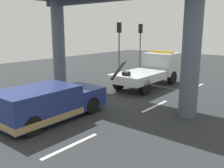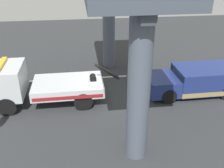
# 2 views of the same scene
# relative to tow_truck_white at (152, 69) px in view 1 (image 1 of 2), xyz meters

# --- Properties ---
(ground_plane) EXTENTS (60.00, 40.00, 0.10)m
(ground_plane) POSITION_rel_tow_truck_white_xyz_m (-4.43, -0.01, -1.25)
(ground_plane) COLOR #2D3033
(lane_stripe_west) EXTENTS (2.60, 0.16, 0.01)m
(lane_stripe_west) POSITION_rel_tow_truck_white_xyz_m (-10.43, -2.79, -1.20)
(lane_stripe_west) COLOR silver
(lane_stripe_west) RESTS_ON ground
(lane_stripe_mid) EXTENTS (2.60, 0.16, 0.01)m
(lane_stripe_mid) POSITION_rel_tow_truck_white_xyz_m (-4.43, -2.79, -1.20)
(lane_stripe_mid) COLOR silver
(lane_stripe_mid) RESTS_ON ground
(lane_stripe_east) EXTENTS (2.60, 0.16, 0.01)m
(lane_stripe_east) POSITION_rel_tow_truck_white_xyz_m (1.57, -2.79, -1.20)
(lane_stripe_east) COLOR silver
(lane_stripe_east) RESTS_ON ground
(tow_truck_white) EXTENTS (7.26, 2.45, 2.46)m
(tow_truck_white) POSITION_rel_tow_truck_white_xyz_m (0.00, 0.00, 0.00)
(tow_truck_white) COLOR silver
(tow_truck_white) RESTS_ON ground
(towed_van_green) EXTENTS (5.21, 2.25, 1.58)m
(towed_van_green) POSITION_rel_tow_truck_white_xyz_m (-9.31, -0.01, -0.42)
(towed_van_green) COLOR navy
(towed_van_green) RESTS_ON ground
(traffic_light_far) EXTENTS (0.39, 0.32, 4.67)m
(traffic_light_far) POSITION_rel_tow_truck_white_xyz_m (2.09, 4.70, 2.19)
(traffic_light_far) COLOR #515456
(traffic_light_far) RESTS_ON ground
(traffic_light_mid) EXTENTS (0.39, 0.32, 4.59)m
(traffic_light_mid) POSITION_rel_tow_truck_white_xyz_m (5.59, 4.70, 2.13)
(traffic_light_mid) COLOR #515456
(traffic_light_mid) RESTS_ON ground
(traffic_cone_orange) EXTENTS (0.52, 0.52, 0.62)m
(traffic_cone_orange) POSITION_rel_tow_truck_white_xyz_m (-5.66, 1.62, -0.91)
(traffic_cone_orange) COLOR orange
(traffic_cone_orange) RESTS_ON ground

